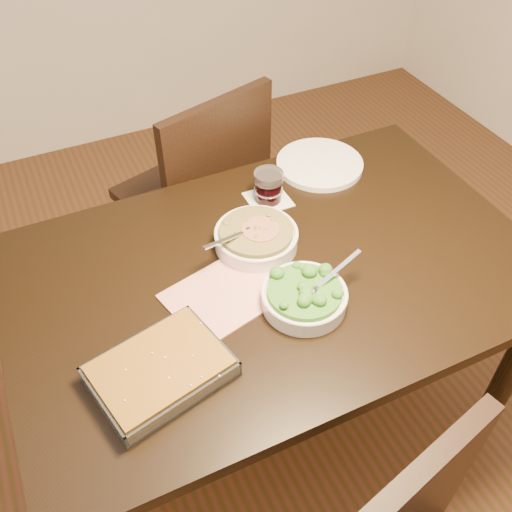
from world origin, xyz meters
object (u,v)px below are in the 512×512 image
chair_far (201,191)px  table (274,291)px  stew_bowl (256,237)px  broccoli_bowl (304,296)px  wine_tumbler (268,186)px  baking_dish (160,371)px  dinner_plate (320,164)px

chair_far → table: bearing=70.6°
stew_bowl → chair_far: size_ratio=0.26×
table → broccoli_bowl: bearing=-87.8°
table → chair_far: chair_far is taller
chair_far → broccoli_bowl: bearing=71.4°
stew_bowl → wine_tumbler: size_ratio=2.57×
table → baking_dish: 0.45m
dinner_plate → table: bearing=-134.0°
stew_bowl → broccoli_bowl: size_ratio=1.02×
chair_far → stew_bowl: bearing=69.1°
baking_dish → chair_far: 0.99m
stew_bowl → dinner_plate: size_ratio=0.89×
broccoli_bowl → baking_dish: size_ratio=0.73×
table → stew_bowl: stew_bowl is taller
stew_bowl → baking_dish: stew_bowl is taller
broccoli_bowl → wine_tumbler: 0.42m
table → wine_tumbler: bearing=67.7°
dinner_plate → wine_tumbler: bearing=-159.7°
baking_dish → dinner_plate: size_ratio=1.19×
broccoli_bowl → wine_tumbler: wine_tumbler is taller
table → broccoli_bowl: broccoli_bowl is taller
wine_tumbler → chair_far: 0.49m
table → chair_far: 0.67m
stew_bowl → wine_tumbler: bearing=54.5°
broccoli_bowl → chair_far: (0.03, 0.81, -0.25)m
wine_tumbler → stew_bowl: bearing=-125.5°
table → stew_bowl: (-0.01, 0.10, 0.13)m
stew_bowl → chair_far: chair_far is taller
stew_bowl → baking_dish: 0.48m
wine_tumbler → chair_far: (-0.08, 0.40, -0.28)m
wine_tumbler → chair_far: chair_far is taller
baking_dish → chair_far: (0.41, 0.86, -0.25)m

